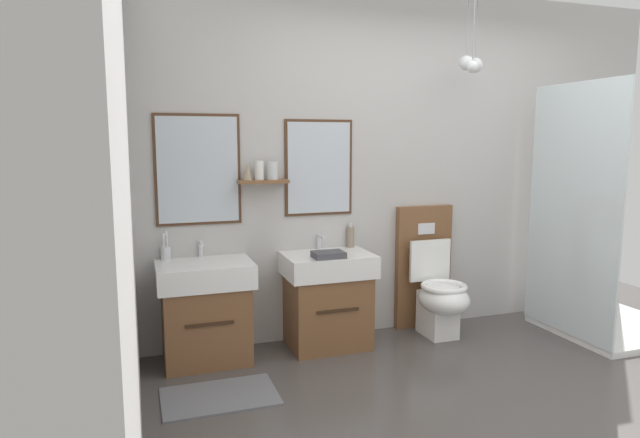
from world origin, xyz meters
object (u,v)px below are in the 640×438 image
vanity_sink_right (327,298)px  toothbrush_cup (166,252)px  vanity_sink_left (206,309)px  soap_dispenser (351,237)px  shower_tray (600,286)px  folded_hand_towel (329,255)px  toilet (433,286)px

vanity_sink_right → toothbrush_cup: (-1.13, 0.16, 0.39)m
vanity_sink_left → soap_dispenser: size_ratio=3.63×
soap_dispenser → shower_tray: size_ratio=0.10×
vanity_sink_right → folded_hand_towel: 0.38m
toilet → soap_dispenser: bearing=165.1°
vanity_sink_left → folded_hand_towel: (0.85, -0.14, 0.36)m
toothbrush_cup → soap_dispenser: bearing=0.4°
vanity_sink_left → shower_tray: shower_tray is taller
vanity_sink_right → soap_dispenser: 0.52m
toothbrush_cup → shower_tray: size_ratio=0.10×
vanity_sink_left → soap_dispenser: (1.14, 0.17, 0.42)m
folded_hand_towel → soap_dispenser: bearing=46.8°
toilet → folded_hand_towel: size_ratio=4.55×
toothbrush_cup → folded_hand_towel: (1.09, -0.30, -0.03)m
vanity_sink_right → shower_tray: 2.17m
toilet → toothbrush_cup: (-2.03, 0.16, 0.38)m
folded_hand_towel → shower_tray: (2.16, -0.32, -0.34)m
vanity_sink_left → vanity_sink_right: size_ratio=1.00×
vanity_sink_right → toilet: (0.89, 0.00, 0.01)m
vanity_sink_right → toilet: 0.89m
soap_dispenser → shower_tray: (1.87, -0.63, -0.40)m
toothbrush_cup → soap_dispenser: 1.39m
vanity_sink_left → shower_tray: 3.05m
toilet → soap_dispenser: toilet is taller
vanity_sink_left → toothbrush_cup: (-0.24, 0.16, 0.39)m
toilet → toothbrush_cup: size_ratio=5.00×
vanity_sink_right → folded_hand_towel: folded_hand_towel is taller
folded_hand_towel → shower_tray: shower_tray is taller
vanity_sink_left → folded_hand_towel: folded_hand_towel is taller
soap_dispenser → folded_hand_towel: (-0.29, -0.31, -0.06)m
toilet → shower_tray: (1.23, -0.46, 0.01)m
shower_tray → toothbrush_cup: bearing=169.2°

